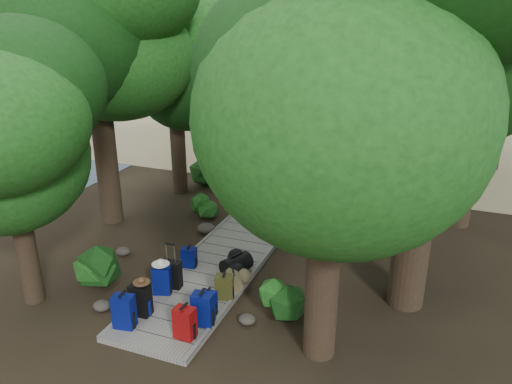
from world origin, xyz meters
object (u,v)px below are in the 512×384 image
at_px(backpack_left_d, 189,256).
at_px(backpack_right_c, 208,302).
at_px(backpack_right_a, 185,321).
at_px(backpack_left_c, 162,279).
at_px(backpack_right_b, 203,308).
at_px(backpack_left_b, 140,298).
at_px(lone_suitcase_on_sand, 322,156).
at_px(backpack_left_a, 124,310).
at_px(sun_lounger, 394,157).
at_px(backpack_right_d, 224,286).
at_px(kayak, 267,142).
at_px(duffel_right_khaki, 234,280).
at_px(suitcase_on_boardwalk, 172,274).
at_px(duffel_right_black, 236,264).

height_order(backpack_left_d, backpack_right_c, backpack_right_c).
relative_size(backpack_right_a, backpack_right_c, 1.24).
distance_m(backpack_left_c, backpack_right_b, 1.57).
height_order(backpack_left_b, lone_suitcase_on_sand, backpack_left_b).
distance_m(backpack_left_a, backpack_left_b, 0.50).
bearing_deg(sun_lounger, backpack_right_d, -122.07).
relative_size(backpack_left_d, kayak, 0.18).
bearing_deg(duffel_right_khaki, backpack_left_c, -179.66).
distance_m(backpack_left_a, backpack_right_a, 1.32).
relative_size(backpack_left_b, backpack_right_b, 0.98).
height_order(backpack_left_a, kayak, backpack_left_a).
relative_size(backpack_left_b, kayak, 0.25).
bearing_deg(backpack_left_b, duffel_right_khaki, 48.99).
relative_size(backpack_left_a, backpack_left_c, 1.08).
bearing_deg(backpack_left_b, suitcase_on_boardwalk, 85.89).
relative_size(backpack_right_b, duffel_right_khaki, 1.35).
height_order(backpack_left_a, sun_lounger, backpack_left_a).
height_order(kayak, sun_lounger, sun_lounger).
bearing_deg(lone_suitcase_on_sand, backpack_right_b, -78.79).
distance_m(backpack_right_d, kayak, 13.25).
distance_m(duffel_right_black, suitcase_on_boardwalk, 1.60).
height_order(suitcase_on_boardwalk, sun_lounger, suitcase_on_boardwalk).
bearing_deg(backpack_right_c, backpack_left_b, -159.03).
bearing_deg(backpack_left_a, backpack_right_d, 40.64).
relative_size(backpack_left_c, backpack_right_b, 0.94).
xyz_separation_m(backpack_left_a, lone_suitcase_on_sand, (1.00, 12.42, -0.14)).
height_order(backpack_left_b, kayak, backpack_left_b).
height_order(backpack_left_a, duffel_right_black, backpack_left_a).
relative_size(duffel_right_khaki, suitcase_on_boardwalk, 0.87).
bearing_deg(backpack_right_d, backpack_left_d, 128.87).
relative_size(backpack_left_b, backpack_left_c, 1.05).
xyz_separation_m(backpack_left_b, backpack_left_d, (-0.03, 2.18, -0.11)).
xyz_separation_m(lone_suitcase_on_sand, kayak, (-3.16, 2.04, -0.20)).
xyz_separation_m(backpack_left_b, duffel_right_black, (1.20, 2.31, -0.15)).
bearing_deg(sun_lounger, suitcase_on_boardwalk, -127.96).
distance_m(backpack_right_b, suitcase_on_boardwalk, 1.67).
bearing_deg(kayak, backpack_left_c, -72.25).
relative_size(backpack_left_a, backpack_left_d, 1.43).
bearing_deg(backpack_left_b, backpack_right_c, 20.76).
relative_size(backpack_left_d, sun_lounger, 0.31).
height_order(backpack_right_c, sun_lounger, backpack_right_c).
height_order(lone_suitcase_on_sand, sun_lounger, lone_suitcase_on_sand).
bearing_deg(suitcase_on_boardwalk, duffel_right_black, 40.86).
bearing_deg(backpack_left_d, backpack_left_c, -100.48).
bearing_deg(duffel_right_black, backpack_right_d, -56.82).
distance_m(backpack_right_b, duffel_right_black, 2.17).
bearing_deg(suitcase_on_boardwalk, kayak, 96.01).
relative_size(backpack_left_d, duffel_right_black, 0.75).
xyz_separation_m(backpack_left_a, backpack_right_b, (1.45, 0.65, -0.01)).
distance_m(backpack_left_a, suitcase_on_boardwalk, 1.68).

